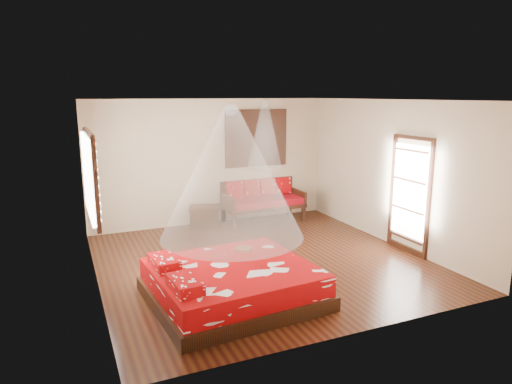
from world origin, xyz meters
The scene contains 10 objects.
room centered at (0.00, 0.00, 1.40)m, with size 5.54×5.54×2.84m.
bed centered at (-1.04, -1.26, 0.25)m, with size 2.42×2.22×0.65m.
daybed centered at (1.08, 2.38, 0.52)m, with size 1.83×0.82×0.96m.
storage_chest centered at (-0.28, 2.45, 0.24)m, with size 0.80×0.69×0.47m.
shutter_panel centered at (1.08, 2.72, 1.90)m, with size 1.52×0.06×1.32m.
window_left centered at (-2.71, 0.20, 1.70)m, with size 0.10×1.74×1.34m.
glazed_door centered at (2.72, -0.60, 1.07)m, with size 0.08×1.02×2.16m.
wine_tray centered at (-0.60, -0.64, 0.56)m, with size 0.27×0.27×0.21m.
mosquito_net_main centered at (-1.01, -1.26, 1.85)m, with size 1.99×1.99×1.80m, color white.
mosquito_net_daybed centered at (1.08, 2.25, 2.00)m, with size 0.79×0.79×1.50m, color white.
Camera 1 is at (-3.13, -6.98, 2.89)m, focal length 32.00 mm.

